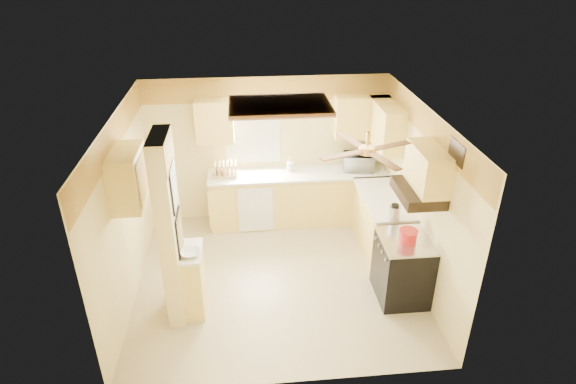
{
  "coord_description": "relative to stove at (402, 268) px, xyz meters",
  "views": [
    {
      "loc": [
        -0.4,
        -5.67,
        4.41
      ],
      "look_at": [
        0.2,
        0.35,
        1.24
      ],
      "focal_mm": 30.0,
      "sensor_mm": 36.0,
      "label": 1
    }
  ],
  "objects": [
    {
      "name": "dishwasher_panel",
      "position": [
        -1.92,
        1.84,
        -0.03
      ],
      "size": [
        0.58,
        0.02,
        0.8
      ],
      "primitive_type": "cube",
      "color": "white",
      "rests_on": "lower_cabinets_back"
    },
    {
      "name": "wall_right",
      "position": [
        0.33,
        0.55,
        0.79
      ],
      "size": [
        0.0,
        3.8,
        3.8
      ],
      "primitive_type": "plane",
      "rotation": [
        1.57,
        0.0,
        -1.57
      ],
      "color": "beige",
      "rests_on": "floor"
    },
    {
      "name": "poster_menu",
      "position": [
        -2.91,
        0.0,
        1.39
      ],
      "size": [
        0.02,
        0.42,
        0.57
      ],
      "color": "black",
      "rests_on": "partition_column"
    },
    {
      "name": "countertop_right",
      "position": [
        0.02,
        1.15,
        0.46
      ],
      "size": [
        0.64,
        1.44,
        0.04
      ],
      "primitive_type": "cube",
      "color": "white",
      "rests_on": "lower_cabinets_right"
    },
    {
      "name": "dutch_oven",
      "position": [
        0.01,
        -0.03,
        0.54
      ],
      "size": [
        0.25,
        0.25,
        0.17
      ],
      "color": "red",
      "rests_on": "stove"
    },
    {
      "name": "ceiling_light_panel",
      "position": [
        -1.57,
        1.05,
        2.0
      ],
      "size": [
        1.35,
        0.95,
        0.06
      ],
      "color": "brown",
      "rests_on": "ceiling"
    },
    {
      "name": "microwave",
      "position": [
        -0.14,
        2.17,
        0.62
      ],
      "size": [
        0.55,
        0.41,
        0.28
      ],
      "primitive_type": "imported",
      "rotation": [
        0.0,
        0.0,
        3.01
      ],
      "color": "white",
      "rests_on": "countertop_back"
    },
    {
      "name": "countertop_back",
      "position": [
        -1.17,
        2.14,
        0.46
      ],
      "size": [
        3.04,
        0.64,
        0.04
      ],
      "primitive_type": "cube",
      "color": "white",
      "rests_on": "lower_cabinets_back"
    },
    {
      "name": "partition_ledge",
      "position": [
        -2.8,
        0.0,
        -0.01
      ],
      "size": [
        0.25,
        0.55,
        0.9
      ],
      "primitive_type": "cube",
      "color": "#EFD575",
      "rests_on": "floor"
    },
    {
      "name": "ledge_top",
      "position": [
        -2.8,
        0.0,
        0.46
      ],
      "size": [
        0.28,
        0.58,
        0.04
      ],
      "primitive_type": "cube",
      "color": "white",
      "rests_on": "partition_ledge"
    },
    {
      "name": "floor",
      "position": [
        -1.67,
        0.55,
        -0.46
      ],
      "size": [
        4.0,
        4.0,
        0.0
      ],
      "primitive_type": "plane",
      "color": "tan",
      "rests_on": "ground"
    },
    {
      "name": "upper_cab_back_left",
      "position": [
        -2.52,
        2.27,
        1.39
      ],
      "size": [
        0.6,
        0.35,
        0.7
      ],
      "primitive_type": "cube",
      "color": "#EFD575",
      "rests_on": "wall_back"
    },
    {
      "name": "upper_cab_back_right",
      "position": [
        -0.12,
        2.27,
        1.39
      ],
      "size": [
        0.9,
        0.35,
        0.7
      ],
      "primitive_type": "cube",
      "color": "#EFD575",
      "rests_on": "wall_back"
    },
    {
      "name": "vent_grate",
      "position": [
        0.31,
        -0.35,
        1.84
      ],
      "size": [
        0.02,
        0.4,
        0.25
      ],
      "primitive_type": "cube",
      "color": "black",
      "rests_on": "wall_right"
    },
    {
      "name": "partition_column",
      "position": [
        -3.02,
        0.0,
        0.79
      ],
      "size": [
        0.2,
        0.7,
        2.5
      ],
      "primitive_type": "cube",
      "color": "beige",
      "rests_on": "floor"
    },
    {
      "name": "lower_cabinets_right",
      "position": [
        0.03,
        1.15,
        -0.01
      ],
      "size": [
        0.6,
        1.4,
        0.9
      ],
      "primitive_type": "cube",
      "color": "#EFD575",
      "rests_on": "floor"
    },
    {
      "name": "range_hood",
      "position": [
        0.07,
        0.0,
        1.16
      ],
      "size": [
        0.5,
        0.76,
        0.14
      ],
      "primitive_type": "cube",
      "color": "black",
      "rests_on": "upper_cab_over_stove"
    },
    {
      "name": "upper_cab_left_wall",
      "position": [
        -3.49,
        0.3,
        1.39
      ],
      "size": [
        0.35,
        0.75,
        0.7
      ],
      "primitive_type": "cube",
      "color": "#EFD575",
      "rests_on": "wall_left"
    },
    {
      "name": "ceiling_fan",
      "position": [
        -0.67,
        -0.15,
        1.83
      ],
      "size": [
        1.15,
        1.15,
        0.26
      ],
      "color": "gold",
      "rests_on": "ceiling"
    },
    {
      "name": "ceiling",
      "position": [
        -1.67,
        0.55,
        2.04
      ],
      "size": [
        4.0,
        4.0,
        0.0
      ],
      "primitive_type": "plane",
      "rotation": [
        3.14,
        0.0,
        0.0
      ],
      "color": "white",
      "rests_on": "wall_back"
    },
    {
      "name": "wall_left",
      "position": [
        -3.67,
        0.55,
        0.79
      ],
      "size": [
        0.0,
        3.8,
        3.8
      ],
      "primitive_type": "plane",
      "rotation": [
        1.57,
        0.0,
        1.57
      ],
      "color": "beige",
      "rests_on": "floor"
    },
    {
      "name": "wall_back",
      "position": [
        -1.67,
        2.45,
        0.79
      ],
      "size": [
        4.0,
        0.0,
        4.0
      ],
      "primitive_type": "plane",
      "rotation": [
        1.57,
        0.0,
        0.0
      ],
      "color": "beige",
      "rests_on": "floor"
    },
    {
      "name": "window",
      "position": [
        -1.92,
        2.44,
        1.09
      ],
      "size": [
        0.92,
        0.02,
        1.02
      ],
      "color": "white",
      "rests_on": "wall_back"
    },
    {
      "name": "upper_cab_over_stove",
      "position": [
        0.16,
        0.0,
        1.49
      ],
      "size": [
        0.35,
        0.76,
        0.52
      ],
      "primitive_type": "cube",
      "color": "#EFD575",
      "rests_on": "wall_right"
    },
    {
      "name": "bowl",
      "position": [
        -2.79,
        -0.1,
        0.51
      ],
      "size": [
        0.29,
        0.29,
        0.06
      ],
      "primitive_type": "imported",
      "rotation": [
        0.0,
        0.0,
        0.19
      ],
      "color": "white",
      "rests_on": "ledge_top"
    },
    {
      "name": "wallpaper_border",
      "position": [
        -1.67,
        2.43,
        1.84
      ],
      "size": [
        4.0,
        0.02,
        0.4
      ],
      "primitive_type": "cube",
      "color": "#EABC45",
      "rests_on": "wall_back"
    },
    {
      "name": "stove",
      "position": [
        0.0,
        0.0,
        0.0
      ],
      "size": [
        0.68,
        0.77,
        0.92
      ],
      "color": "black",
      "rests_on": "floor"
    },
    {
      "name": "poster_nashville",
      "position": [
        -2.91,
        0.0,
        0.74
      ],
      "size": [
        0.02,
        0.42,
        0.57
      ],
      "color": "black",
      "rests_on": "partition_column"
    },
    {
      "name": "wall_front",
      "position": [
        -1.67,
        -1.35,
        0.79
      ],
      "size": [
        4.0,
        0.0,
        4.0
      ],
      "primitive_type": "plane",
      "rotation": [
        -1.57,
        0.0,
        0.0
      ],
      "color": "beige",
      "rests_on": "floor"
    },
    {
      "name": "upper_cab_right",
      "position": [
        0.16,
        1.8,
        1.39
      ],
      "size": [
        0.35,
        1.0,
        0.7
      ],
      "primitive_type": "cube",
      "color": "#EFD575",
      "rests_on": "wall_right"
    },
    {
      "name": "kettle",
      "position": [
        -0.03,
        0.48,
        0.59
      ],
      "size": [
        0.16,
        0.16,
        0.24
      ],
      "color": "silver",
      "rests_on": "countertop_right"
    },
    {
      "name": "lower_cabinets_back",
      "position": [
        -1.17,
        2.15,
        -0.01
      ],
      "size": [
        3.0,
        0.6,
        0.9
      ],
      "primitive_type": "cube",
      "color": "#EFD575",
      "rests_on": "floor"
    },
    {
      "name": "dish_rack",
      "position": [
        -2.39,
        2.16,
        0.56
      ],
      "size": [
        0.42,
        0.33,
        0.22
      ],
      "color": "tan",
      "rests_on": "countertop_back"
    },
    {
      "name": "utensil_crock",
      "position": [
        -1.3,
        2.25,
        0.56
      ],
      "size": [
        0.12,
        0.12,
        0.24
      ],
      "color": "white",
      "rests_on": "countertop_back"
    }
  ]
}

